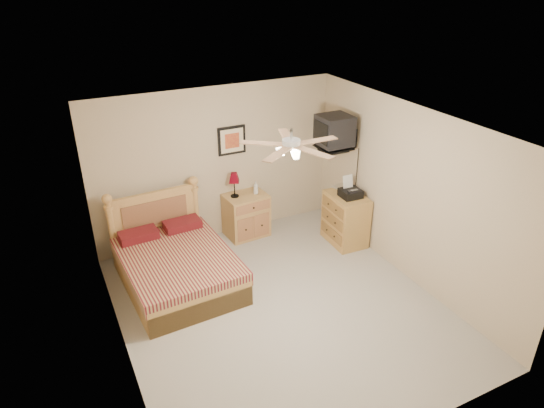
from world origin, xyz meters
The scene contains 17 objects.
floor centered at (0.00, 0.00, 0.00)m, with size 4.50×4.50×0.00m, color #A29C92.
ceiling centered at (0.00, 0.00, 2.50)m, with size 4.00×4.50×0.04m, color white.
wall_back centered at (0.00, 2.25, 1.25)m, with size 4.00×0.04×2.50m, color #C3AF8F.
wall_front centered at (0.00, -2.25, 1.25)m, with size 4.00×0.04×2.50m, color #C3AF8F.
wall_left centered at (-2.00, 0.00, 1.25)m, with size 0.04×4.50×2.50m, color #C3AF8F.
wall_right centered at (2.00, 0.00, 1.25)m, with size 0.04×4.50×2.50m, color #C3AF8F.
bed centered at (-1.06, 1.12, 0.60)m, with size 1.41×1.85×1.20m, color tan, non-canonical shape.
nightstand centered at (0.39, 2.00, 0.37)m, with size 0.68×0.51×0.73m, color tan.
table_lamp centered at (0.21, 2.04, 0.94)m, with size 0.22×0.22×0.41m, color #600010, non-canonical shape.
lotion_bottle centered at (0.56, 1.99, 0.84)m, with size 0.08×0.08×0.21m, color silver.
framed_picture centered at (0.27, 2.23, 1.62)m, with size 0.46×0.04×0.46m, color black.
dresser centered at (1.73, 1.07, 0.42)m, with size 0.49×0.71×0.84m, color #AE813C.
fax_machine centered at (1.75, 1.01, 1.00)m, with size 0.31×0.33×0.33m, color black, non-canonical shape.
magazine_lower centered at (1.69, 1.32, 0.85)m, with size 0.19×0.26×0.02m, color tan.
magazine_upper centered at (1.71, 1.31, 0.88)m, with size 0.22×0.30×0.02m, color tan.
wall_tv centered at (1.75, 1.34, 1.81)m, with size 0.56×0.46×0.58m, color black, non-canonical shape.
ceiling_fan centered at (0.00, -0.20, 2.36)m, with size 1.14×1.14×0.28m, color silver, non-canonical shape.
Camera 1 is at (-2.42, -4.57, 4.13)m, focal length 32.00 mm.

